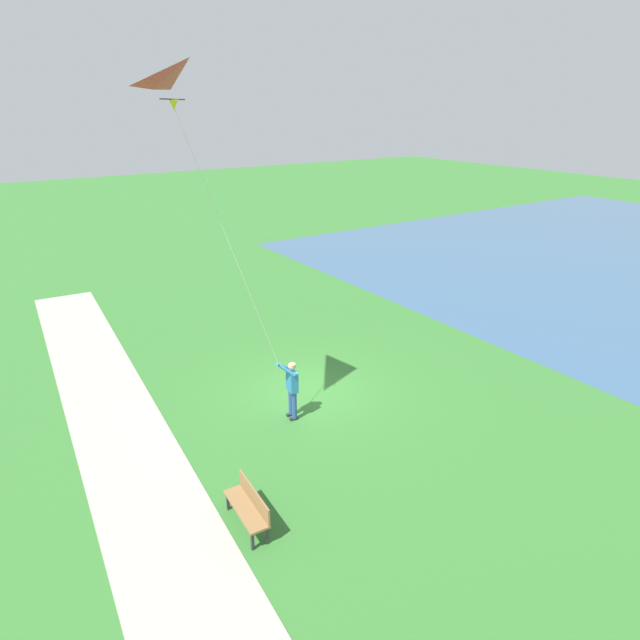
# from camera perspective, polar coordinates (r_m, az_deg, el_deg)

# --- Properties ---
(ground_plane) EXTENTS (120.00, 120.00, 0.00)m
(ground_plane) POSITION_cam_1_polar(r_m,az_deg,el_deg) (16.96, -1.17, -7.56)
(ground_plane) COLOR #33702D
(walkway_path) EXTENTS (4.51, 32.09, 0.02)m
(walkway_path) POSITION_cam_1_polar(r_m,az_deg,el_deg) (13.54, -17.67, -17.18)
(walkway_path) COLOR #ADA393
(walkway_path) RESTS_ON ground
(person_kite_flyer) EXTENTS (0.62, 0.52, 1.83)m
(person_kite_flyer) POSITION_cam_1_polar(r_m,az_deg,el_deg) (15.18, -3.01, -6.82)
(person_kite_flyer) COLOR #232328
(person_kite_flyer) RESTS_ON ground
(flying_kite) EXTENTS (2.72, 2.04, 7.24)m
(flying_kite) POSITION_cam_1_polar(r_m,az_deg,el_deg) (12.51, -13.40, 22.60)
(flying_kite) COLOR red
(park_bench_near_walkway) EXTENTS (0.54, 1.53, 0.88)m
(park_bench_near_walkway) POSITION_cam_1_polar(r_m,az_deg,el_deg) (12.05, -7.45, -18.70)
(park_bench_near_walkway) COLOR olive
(park_bench_near_walkway) RESTS_ON ground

